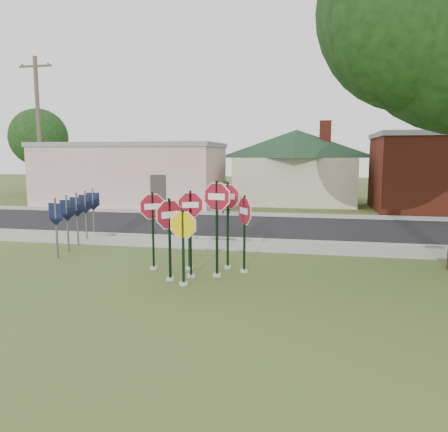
% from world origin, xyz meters
% --- Properties ---
extents(ground, '(120.00, 120.00, 0.00)m').
position_xyz_m(ground, '(0.00, 0.00, 0.00)').
color(ground, '#3E511E').
rests_on(ground, ground).
extents(sidewalk_near, '(60.00, 1.60, 0.06)m').
position_xyz_m(sidewalk_near, '(0.00, 5.50, 0.03)').
color(sidewalk_near, gray).
rests_on(sidewalk_near, ground).
extents(road, '(60.00, 7.00, 0.04)m').
position_xyz_m(road, '(0.00, 10.00, 0.02)').
color(road, black).
rests_on(road, ground).
extents(sidewalk_far, '(60.00, 1.60, 0.06)m').
position_xyz_m(sidewalk_far, '(0.00, 14.30, 0.03)').
color(sidewalk_far, gray).
rests_on(sidewalk_far, ground).
extents(curb, '(60.00, 0.20, 0.14)m').
position_xyz_m(curb, '(0.00, 6.50, 0.07)').
color(curb, gray).
rests_on(curb, ground).
extents(stop_sign_center, '(0.92, 0.32, 2.51)m').
position_xyz_m(stop_sign_center, '(-0.08, 1.16, 1.53)').
color(stop_sign_center, '#A5A299').
rests_on(stop_sign_center, ground).
extents(stop_sign_yellow, '(0.98, 0.24, 2.08)m').
position_xyz_m(stop_sign_yellow, '(-0.07, 0.43, 1.22)').
color(stop_sign_yellow, '#A5A299').
rests_on(stop_sign_yellow, ground).
extents(stop_sign_left, '(0.74, 0.83, 2.34)m').
position_xyz_m(stop_sign_left, '(-0.55, 0.77, 1.43)').
color(stop_sign_left, '#A5A299').
rests_on(stop_sign_left, ground).
extents(stop_sign_right, '(1.06, 0.29, 2.79)m').
position_xyz_m(stop_sign_right, '(0.61, 1.40, 1.76)').
color(stop_sign_right, '#A5A299').
rests_on(stop_sign_right, ground).
extents(stop_sign_back_right, '(1.00, 0.24, 2.68)m').
position_xyz_m(stop_sign_back_right, '(0.73, 2.34, 1.66)').
color(stop_sign_back_right, '#A5A299').
rests_on(stop_sign_back_right, ground).
extents(stop_sign_back_left, '(0.97, 0.24, 2.37)m').
position_xyz_m(stop_sign_back_left, '(-0.36, 1.99, 1.43)').
color(stop_sign_back_left, '#A5A299').
rests_on(stop_sign_back_left, ground).
extents(stop_sign_far_right, '(0.62, 0.95, 2.35)m').
position_xyz_m(stop_sign_far_right, '(1.29, 1.98, 1.44)').
color(stop_sign_far_right, '#A5A299').
rests_on(stop_sign_far_right, ground).
extents(stop_sign_far_left, '(0.91, 0.57, 2.41)m').
position_xyz_m(stop_sign_far_left, '(-1.41, 1.80, 1.48)').
color(stop_sign_far_left, '#A5A299').
rests_on(stop_sign_far_left, ground).
extents(route_sign_row, '(1.43, 4.63, 2.00)m').
position_xyz_m(route_sign_row, '(-5.40, 4.50, 1.22)').
color(route_sign_row, '#59595E').
rests_on(route_sign_row, ground).
extents(building_stucco, '(12.20, 6.20, 4.20)m').
position_xyz_m(building_stucco, '(-9.00, 18.00, 2.15)').
color(building_stucco, beige).
rests_on(building_stucco, ground).
extents(building_house, '(11.60, 11.60, 6.20)m').
position_xyz_m(building_house, '(2.00, 22.00, 3.65)').
color(building_house, beige).
rests_on(building_house, ground).
extents(utility_pole_near, '(2.20, 0.26, 9.50)m').
position_xyz_m(utility_pole_near, '(-14.00, 15.20, 4.97)').
color(utility_pole_near, '#493E30').
rests_on(utility_pole_near, ground).
extents(bg_tree_left, '(4.90, 4.90, 7.35)m').
position_xyz_m(bg_tree_left, '(-20.00, 24.00, 4.88)').
color(bg_tree_left, black).
rests_on(bg_tree_left, ground).
extents(pedestrian, '(0.75, 0.55, 1.89)m').
position_xyz_m(pedestrian, '(-1.64, 14.08, 1.00)').
color(pedestrian, black).
rests_on(pedestrian, sidewalk_far).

